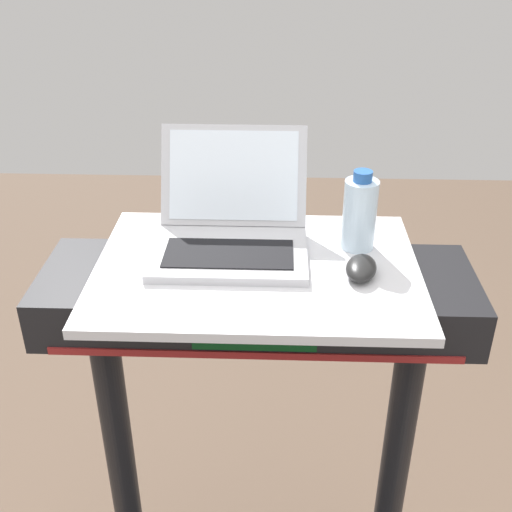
% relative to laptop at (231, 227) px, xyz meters
% --- Properties ---
extents(desk_board, '(0.66, 0.47, 0.02)m').
position_rel_laptop_xyz_m(desk_board, '(0.06, -0.08, -0.06)').
color(desk_board, silver).
rests_on(desk_board, treadmill_base).
extents(laptop, '(0.32, 0.32, 0.22)m').
position_rel_laptop_xyz_m(laptop, '(0.00, 0.00, 0.00)').
color(laptop, '#B7B7BC').
rests_on(laptop, desk_board).
extents(computer_mouse, '(0.08, 0.11, 0.03)m').
position_rel_laptop_xyz_m(computer_mouse, '(0.27, -0.11, -0.03)').
color(computer_mouse, black).
rests_on(computer_mouse, desk_board).
extents(water_bottle, '(0.07, 0.07, 0.17)m').
position_rel_laptop_xyz_m(water_bottle, '(0.27, 0.01, 0.03)').
color(water_bottle, silver).
rests_on(water_bottle, desk_board).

